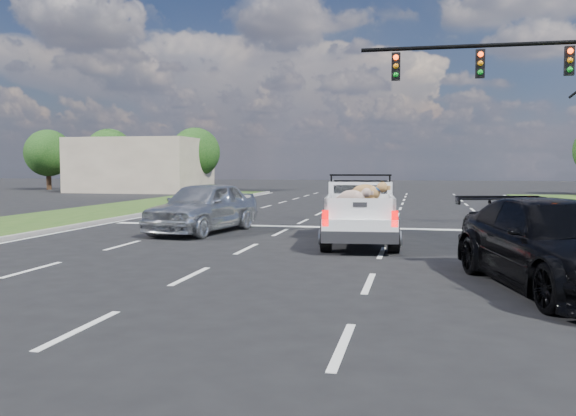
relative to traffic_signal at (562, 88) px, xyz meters
name	(u,v)px	position (x,y,z in m)	size (l,w,h in m)	color
ground	(277,280)	(-7.20, -10.50, -4.73)	(160.00, 160.00, 0.00)	black
road_markings	(327,239)	(-7.20, -3.94, -4.72)	(17.75, 60.00, 0.01)	silver
curb_left	(43,232)	(-16.25, -4.50, -4.66)	(0.15, 60.00, 0.14)	gray
traffic_signal	(562,88)	(0.00, 0.00, 0.00)	(9.11, 0.31, 7.00)	black
building_left	(142,165)	(-27.20, 25.50, -2.53)	(10.00, 8.00, 4.40)	#C1AE93
tree_far_a	(48,153)	(-37.20, 27.50, -1.44)	(4.20, 4.20, 5.40)	#332114
tree_far_b	(109,153)	(-31.20, 27.50, -1.44)	(4.20, 4.20, 5.40)	#332114
tree_far_c	(195,152)	(-23.20, 27.50, -1.44)	(4.20, 4.20, 5.40)	#332114
pickup_truck	(360,211)	(-6.18, -4.46, -3.83)	(2.33, 5.31, 1.93)	black
silver_sedan	(203,207)	(-11.43, -2.92, -3.89)	(1.98, 4.91, 1.67)	silver
black_coupe	(557,245)	(-2.20, -10.39, -3.93)	(2.22, 5.46, 1.58)	black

